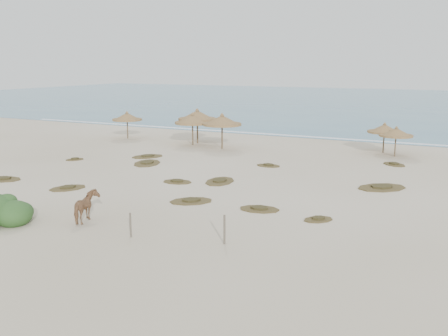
{
  "coord_description": "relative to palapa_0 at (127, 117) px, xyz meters",
  "views": [
    {
      "loc": [
        14.57,
        -21.41,
        7.13
      ],
      "look_at": [
        1.6,
        5.0,
        0.92
      ],
      "focal_mm": 40.0,
      "sensor_mm": 36.0,
      "label": 1
    }
  ],
  "objects": [
    {
      "name": "scrub_6",
      "position": [
        7.31,
        -7.26,
        -2.01
      ],
      "size": [
        2.73,
        2.94,
        0.16
      ],
      "rotation": [
        0.0,
        0.0,
        0.96
      ],
      "color": "brown",
      "rests_on": "ground"
    },
    {
      "name": "fence_post_near",
      "position": [
        17.16,
        -22.67,
        -1.53
      ],
      "size": [
        0.08,
        0.08,
        1.05
      ],
      "primitive_type": "cylinder",
      "rotation": [
        0.0,
        0.0,
        0.06
      ],
      "color": "#605948",
      "rests_on": "ground"
    },
    {
      "name": "palapa_0",
      "position": [
        0.0,
        0.0,
        0.0
      ],
      "size": [
        3.19,
        3.19,
        2.65
      ],
      "rotation": [
        0.0,
        0.0,
        -0.14
      ],
      "color": "brown",
      "rests_on": "ground"
    },
    {
      "name": "palapa_3",
      "position": [
        10.86,
        -1.38,
        0.32
      ],
      "size": [
        4.24,
        4.24,
        3.06
      ],
      "rotation": [
        0.0,
        0.0,
        -0.37
      ],
      "color": "brown",
      "rests_on": "ground"
    },
    {
      "name": "horse",
      "position": [
        14.1,
        -21.89,
        -1.35
      ],
      "size": [
        1.23,
        1.82,
        1.41
      ],
      "primitive_type": "imported",
      "rotation": [
        0.0,
        0.0,
        3.45
      ],
      "color": "brown",
      "rests_on": "ground"
    },
    {
      "name": "scrub_8",
      "position": [
        3.1,
        -10.67,
        -2.01
      ],
      "size": [
        1.48,
        1.61,
        0.16
      ],
      "rotation": [
        0.0,
        0.0,
        0.98
      ],
      "color": "brown",
      "rests_on": "ground"
    },
    {
      "name": "fence_post_far",
      "position": [
        21.03,
        -21.68,
        -1.45
      ],
      "size": [
        0.11,
        0.11,
        1.21
      ],
      "primitive_type": "cylinder",
      "rotation": [
        0.0,
        0.0,
        0.26
      ],
      "color": "#605948",
      "rests_on": "ground"
    },
    {
      "name": "foam_line",
      "position": [
        14.81,
        8.68,
        -2.05
      ],
      "size": [
        70.0,
        0.6,
        0.01
      ],
      "primitive_type": "cube",
      "color": "white",
      "rests_on": "ground"
    },
    {
      "name": "scrub_3",
      "position": [
        16.06,
        -12.2,
        -2.01
      ],
      "size": [
        1.85,
        2.64,
        0.16
      ],
      "rotation": [
        0.0,
        0.0,
        1.67
      ],
      "color": "brown",
      "rests_on": "ground"
    },
    {
      "name": "palapa_1",
      "position": [
        7.67,
        -0.8,
        0.2
      ],
      "size": [
        3.69,
        3.69,
        2.92
      ],
      "rotation": [
        0.0,
        0.0,
        0.21
      ],
      "color": "brown",
      "rests_on": "ground"
    },
    {
      "name": "scrub_10",
      "position": [
        24.92,
        -2.04,
        -2.01
      ],
      "size": [
        2.18,
        2.16,
        0.16
      ],
      "rotation": [
        0.0,
        0.0,
        2.38
      ],
      "color": "brown",
      "rests_on": "ground"
    },
    {
      "name": "scrub_9",
      "position": [
        16.71,
        -16.85,
        -2.01
      ],
      "size": [
        2.69,
        2.56,
        0.16
      ],
      "rotation": [
        0.0,
        0.0,
        0.68
      ],
      "color": "brown",
      "rests_on": "ground"
    },
    {
      "name": "scrub_5",
      "position": [
        25.22,
        -9.44,
        -2.01
      ],
      "size": [
        3.49,
        3.45,
        0.16
      ],
      "rotation": [
        0.0,
        0.0,
        0.76
      ],
      "color": "brown",
      "rests_on": "ground"
    },
    {
      "name": "scrub_7",
      "position": [
        17.0,
        -6.41,
        -2.01
      ],
      "size": [
        1.75,
        1.16,
        0.16
      ],
      "rotation": [
        0.0,
        0.0,
        3.11
      ],
      "color": "brown",
      "rests_on": "ground"
    },
    {
      "name": "ground",
      "position": [
        14.81,
        -17.32,
        -2.06
      ],
      "size": [
        160.0,
        160.0,
        0.0
      ],
      "primitive_type": "plane",
      "color": "beige",
      "rests_on": "ground"
    },
    {
      "name": "scrub_0",
      "position": [
        3.65,
        -17.64,
        -2.01
      ],
      "size": [
        2.63,
        2.01,
        0.16
      ],
      "rotation": [
        0.0,
        0.0,
        0.23
      ],
      "color": "brown",
      "rests_on": "ground"
    },
    {
      "name": "palapa_4",
      "position": [
        23.41,
        2.72,
        -0.12
      ],
      "size": [
        2.85,
        2.85,
        2.5
      ],
      "rotation": [
        0.0,
        0.0,
        -0.07
      ],
      "color": "brown",
      "rests_on": "ground"
    },
    {
      "name": "scrub_2",
      "position": [
        13.78,
        -13.44,
        -2.01
      ],
      "size": [
        1.96,
        1.41,
        0.16
      ],
      "rotation": [
        0.0,
        0.0,
        0.14
      ],
      "color": "brown",
      "rests_on": "ground"
    },
    {
      "name": "scrub_1",
      "position": [
        8.8,
        -9.47,
        -2.01
      ],
      "size": [
        2.66,
        3.26,
        0.16
      ],
      "rotation": [
        0.0,
        0.0,
        1.92
      ],
      "color": "brown",
      "rests_on": "ground"
    },
    {
      "name": "palapa_5",
      "position": [
        24.48,
        1.43,
        -0.2
      ],
      "size": [
        3.39,
        3.39,
        2.4
      ],
      "rotation": [
        0.0,
        0.0,
        0.43
      ],
      "color": "brown",
      "rests_on": "ground"
    },
    {
      "name": "scrub_12",
      "position": [
        23.56,
        -16.98,
        -2.01
      ],
      "size": [
        1.66,
        1.69,
        0.16
      ],
      "rotation": [
        0.0,
        0.0,
        0.82
      ],
      "color": "brown",
      "rests_on": "ground"
    },
    {
      "name": "scrub_11",
      "position": [
        8.9,
        -17.59,
        -2.01
      ],
      "size": [
        2.22,
        2.51,
        0.16
      ],
      "rotation": [
        0.0,
        0.0,
        1.06
      ],
      "color": "brown",
      "rests_on": "ground"
    },
    {
      "name": "palapa_2",
      "position": [
        7.48,
        0.4,
        0.42
      ],
      "size": [
        4.16,
        4.16,
        3.19
      ],
      "rotation": [
        0.0,
        0.0,
        0.25
      ],
      "color": "brown",
      "rests_on": "ground"
    },
    {
      "name": "scrub_4",
      "position": [
        20.48,
        -16.63,
        -2.01
      ],
      "size": [
        2.22,
        1.67,
        0.16
      ],
      "rotation": [
        0.0,
        0.0,
        0.19
      ],
      "color": "brown",
      "rests_on": "ground"
    },
    {
      "name": "ocean",
      "position": [
        14.81,
        57.68,
        -2.05
      ],
      "size": [
        200.0,
        100.0,
        0.01
      ],
      "primitive_type": "cube",
      "color": "#2D6588",
      "rests_on": "ground"
    }
  ]
}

